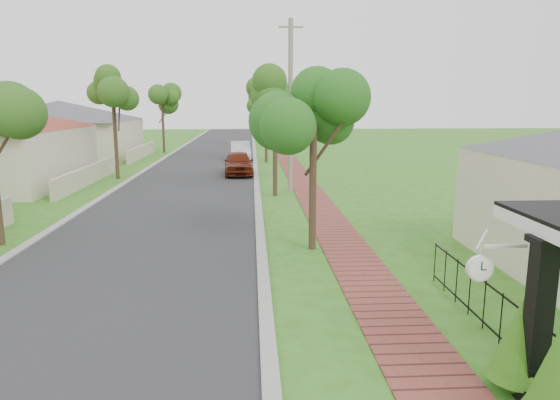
# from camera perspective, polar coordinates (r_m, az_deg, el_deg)

# --- Properties ---
(ground) EXTENTS (160.00, 160.00, 0.00)m
(ground) POSITION_cam_1_polar(r_m,az_deg,el_deg) (8.78, -5.65, -18.93)
(ground) COLOR #386818
(ground) RESTS_ON ground
(road) EXTENTS (7.00, 120.00, 0.02)m
(road) POSITION_cam_1_polar(r_m,az_deg,el_deg) (28.15, -10.15, 1.88)
(road) COLOR #28282B
(road) RESTS_ON ground
(kerb_right) EXTENTS (0.30, 120.00, 0.10)m
(kerb_right) POSITION_cam_1_polar(r_m,az_deg,el_deg) (27.95, -2.69, 1.97)
(kerb_right) COLOR #9E9E99
(kerb_right) RESTS_ON ground
(kerb_left) EXTENTS (0.30, 120.00, 0.10)m
(kerb_left) POSITION_cam_1_polar(r_m,az_deg,el_deg) (28.82, -17.37, 1.76)
(kerb_left) COLOR #9E9E99
(kerb_left) RESTS_ON ground
(sidewalk) EXTENTS (1.50, 120.00, 0.03)m
(sidewalk) POSITION_cam_1_polar(r_m,az_deg,el_deg) (28.09, 2.62, 2.02)
(sidewalk) COLOR brown
(sidewalk) RESTS_ON ground
(porch_post) EXTENTS (0.48, 0.48, 2.52)m
(porch_post) POSITION_cam_1_polar(r_m,az_deg,el_deg) (8.46, 27.32, -12.90)
(porch_post) COLOR black
(porch_post) RESTS_ON ground
(picket_fence) EXTENTS (0.03, 8.02, 1.00)m
(picket_fence) POSITION_cam_1_polar(r_m,az_deg,el_deg) (9.64, 25.78, -13.63)
(picket_fence) COLOR black
(picket_fence) RESTS_ON ground
(street_trees) EXTENTS (10.70, 37.65, 5.89)m
(street_trees) POSITION_cam_1_polar(r_m,az_deg,el_deg) (34.60, -8.85, 11.13)
(street_trees) COLOR #382619
(street_trees) RESTS_ON ground
(far_house_grey) EXTENTS (15.56, 15.56, 4.60)m
(far_house_grey) POSITION_cam_1_polar(r_m,az_deg,el_deg) (44.39, -23.72, 7.45)
(far_house_grey) COLOR beige
(far_house_grey) RESTS_ON ground
(parked_car_red) EXTENTS (1.96, 4.37, 1.46)m
(parked_car_red) POSITION_cam_1_polar(r_m,az_deg,el_deg) (31.09, -4.76, 4.22)
(parked_car_red) COLOR #5B1B0D
(parked_car_red) RESTS_ON ground
(parked_car_white) EXTENTS (1.72, 4.36, 1.41)m
(parked_car_white) POSITION_cam_1_polar(r_m,az_deg,el_deg) (39.42, -4.54, 5.61)
(parked_car_white) COLOR silver
(parked_car_white) RESTS_ON ground
(near_tree) EXTENTS (1.92, 1.92, 4.93)m
(near_tree) POSITION_cam_1_polar(r_m,az_deg,el_deg) (14.72, 3.86, 9.21)
(near_tree) COLOR #382619
(near_tree) RESTS_ON ground
(utility_pole) EXTENTS (1.20, 0.24, 8.32)m
(utility_pole) POSITION_cam_1_polar(r_m,az_deg,el_deg) (24.67, 1.20, 10.63)
(utility_pole) COLOR gray
(utility_pole) RESTS_ON ground
(station_clock) EXTENTS (0.90, 0.13, 0.57)m
(station_clock) POSITION_cam_1_polar(r_m,az_deg,el_deg) (8.17, 22.06, -7.07)
(station_clock) COLOR white
(station_clock) RESTS_ON ground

